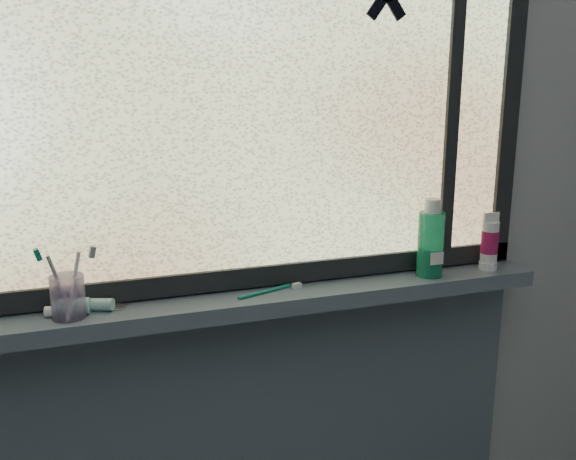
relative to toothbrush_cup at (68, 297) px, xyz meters
The scene contains 11 objects.
wall_back 0.42m from the toothbrush_cup, 13.44° to the left, with size 3.00×0.01×2.50m, color #9EA3A8.
windowsill 0.37m from the toothbrush_cup, ahead, with size 1.62×0.14×0.04m, color #4D5967.
window_pane 0.59m from the toothbrush_cup, ahead, with size 1.50×0.01×1.00m, color silver.
frame_bottom 0.37m from the toothbrush_cup, ahead, with size 1.60×0.03×0.05m, color black.
frame_right 1.23m from the toothbrush_cup, ahead, with size 0.05×0.03×1.10m, color black.
frame_mullion 1.07m from the toothbrush_cup, ahead, with size 0.04×0.03×1.00m, color black.
toothpaste_tube 0.05m from the toothbrush_cup, 26.64° to the left, with size 0.21×0.04×0.04m, color white, non-canonical shape.
toothbrush_cup is the anchor object (origin of this frame).
toothbrush_lying 0.45m from the toothbrush_cup, ahead, with size 0.19×0.02×0.01m, color #0D7D61, non-canonical shape.
mouthwash_bottle 0.89m from the toothbrush_cup, ahead, with size 0.07×0.07×0.17m, color #1E9D6E.
cream_tube 1.07m from the toothbrush_cup, ahead, with size 0.04×0.04×0.11m, color silver.
Camera 1 is at (-0.34, -0.17, 1.55)m, focal length 40.00 mm.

